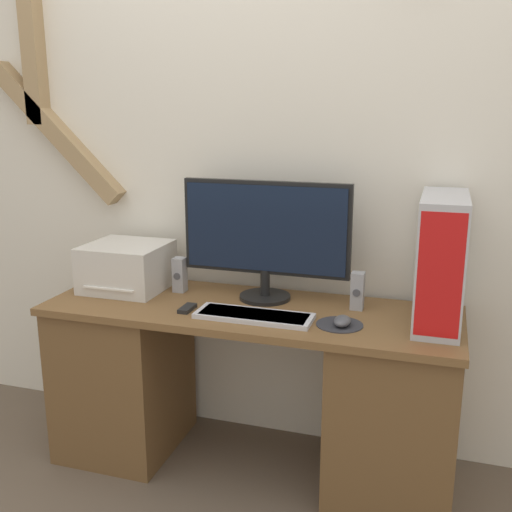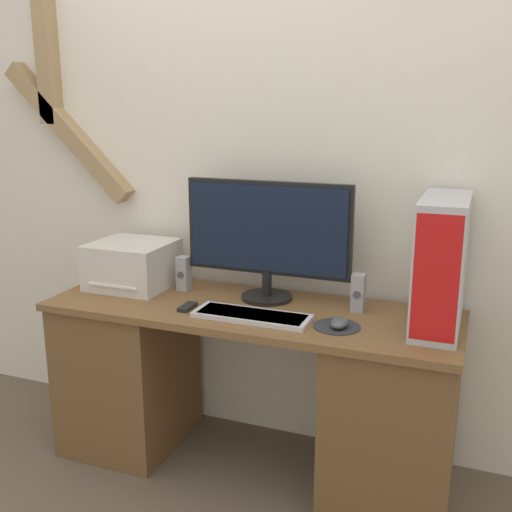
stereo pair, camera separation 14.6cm
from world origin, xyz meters
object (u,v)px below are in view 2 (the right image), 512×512
computer_tower (441,263)px  speaker_left (184,273)px  mouse (339,323)px  printer (133,265)px  speaker_right (358,293)px  remote_control (187,307)px  keyboard (252,316)px  monitor (267,233)px

computer_tower → speaker_left: bearing=176.9°
mouse → speaker_left: size_ratio=0.63×
speaker_left → printer: bearing=-172.7°
speaker_right → speaker_left: bearing=180.0°
computer_tower → speaker_right: size_ratio=3.17×
mouse → computer_tower: bearing=25.2°
printer → speaker_left: (0.24, 0.03, -0.02)m
remote_control → computer_tower: bearing=9.6°
printer → computer_tower: bearing=-1.2°
speaker_right → printer: bearing=-178.3°
mouse → computer_tower: 0.43m
mouse → printer: 1.01m
keyboard → remote_control: keyboard is taller
speaker_left → computer_tower: bearing=-3.1°
computer_tower → speaker_right: bearing=169.2°
monitor → printer: 0.65m
mouse → speaker_left: 0.78m
printer → speaker_right: (1.01, 0.03, -0.02)m
printer → speaker_right: size_ratio=2.25×
remote_control → speaker_right: bearing=18.9°
monitor → speaker_left: bearing=-177.4°
mouse → speaker_right: 0.22m
computer_tower → printer: size_ratio=1.41×
computer_tower → speaker_right: (-0.31, 0.06, -0.16)m
monitor → remote_control: size_ratio=6.97×
monitor → printer: size_ratio=2.08×
mouse → keyboard: bearing=-177.9°
mouse → speaker_left: (-0.75, 0.21, 0.05)m
remote_control → monitor: bearing=43.2°
computer_tower → speaker_left: computer_tower is taller
speaker_left → remote_control: (0.13, -0.22, -0.07)m
monitor → speaker_right: bearing=-2.7°
speaker_left → speaker_right: same height
speaker_left → mouse: bearing=-16.0°
speaker_right → remote_control: 0.68m
printer → remote_control: (0.37, -0.19, -0.09)m
printer → speaker_left: bearing=7.3°
monitor → keyboard: bearing=-83.5°
keyboard → mouse: bearing=2.1°
monitor → printer: monitor is taller
keyboard → remote_control: bearing=178.6°
monitor → printer: (-0.62, -0.05, -0.18)m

